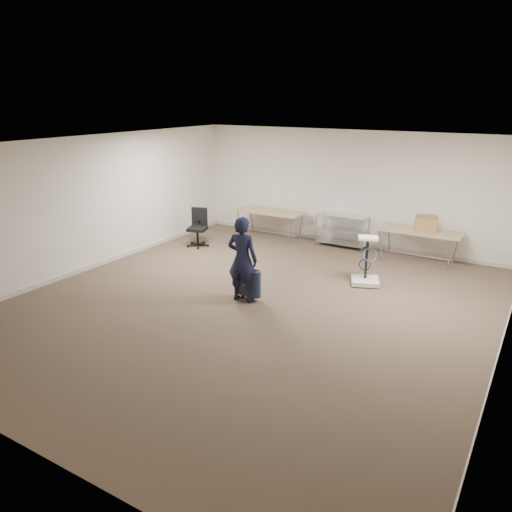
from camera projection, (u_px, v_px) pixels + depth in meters
The scene contains 10 objects.
ground at pixel (253, 304), 8.92m from camera, with size 9.00×9.00×0.00m, color #45362A.
room_shell at pixel (289, 279), 10.03m from camera, with size 8.00×9.00×9.00m.
folding_table_left at pixel (270, 213), 12.87m from camera, with size 1.80×0.75×0.73m.
folding_table_right at pixel (420, 233), 11.00m from camera, with size 1.80×0.75×0.73m.
wire_shelf at pixel (342, 229), 12.21m from camera, with size 1.22×0.47×0.80m.
person at pixel (242, 259), 8.86m from camera, with size 0.57×0.37×1.57m, color black.
suitcase at pixel (248, 282), 9.04m from camera, with size 0.37×0.24×0.97m.
office_chair at pixel (198, 235), 12.32m from camera, with size 0.57×0.57×0.93m.
equipment_cart at pixel (366, 272), 9.81m from camera, with size 0.69×0.69×0.97m.
cardboard_box at pixel (426, 223), 10.90m from camera, with size 0.45×0.33×0.33m, color #A2744B.
Camera 1 is at (4.30, -7.01, 3.56)m, focal length 35.00 mm.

